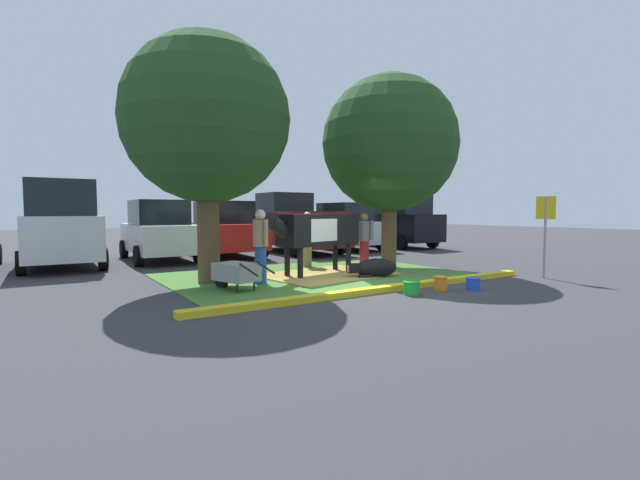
{
  "coord_description": "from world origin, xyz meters",
  "views": [
    {
      "loc": [
        -6.17,
        -7.54,
        1.64
      ],
      "look_at": [
        0.09,
        1.99,
        0.9
      ],
      "focal_mm": 24.61,
      "sensor_mm": 36.0,
      "label": 1
    }
  ],
  "objects_px": {
    "hatchback_white": "(159,231)",
    "pickup_truck_maroon": "(294,225)",
    "sedan_silver": "(345,227)",
    "parking_sign": "(545,221)",
    "bucket_green": "(411,288)",
    "shade_tree_right": "(390,144)",
    "cow_holstein": "(316,230)",
    "person_visitor_far": "(261,244)",
    "suv_black": "(395,220)",
    "person_handler": "(307,238)",
    "sedan_red": "(224,229)",
    "person_visitor_near": "(364,240)",
    "shade_tree_left": "(207,120)",
    "bucket_orange": "(440,283)",
    "bucket_blue": "(473,283)",
    "suv_dark_grey": "(61,224)",
    "wheelbarrow": "(235,272)",
    "calf_lying": "(375,268)"
  },
  "relations": [
    {
      "from": "shade_tree_right",
      "to": "wheelbarrow",
      "type": "xyz_separation_m",
      "value": [
        -5.27,
        -1.15,
        -3.21
      ]
    },
    {
      "from": "hatchback_white",
      "to": "pickup_truck_maroon",
      "type": "height_order",
      "value": "pickup_truck_maroon"
    },
    {
      "from": "bucket_orange",
      "to": "pickup_truck_maroon",
      "type": "relative_size",
      "value": 0.06
    },
    {
      "from": "person_handler",
      "to": "pickup_truck_maroon",
      "type": "bearing_deg",
      "value": 64.7
    },
    {
      "from": "bucket_orange",
      "to": "suv_black",
      "type": "xyz_separation_m",
      "value": [
        7.1,
        9.04,
        1.11
      ]
    },
    {
      "from": "bucket_blue",
      "to": "sedan_red",
      "type": "xyz_separation_m",
      "value": [
        -1.81,
        9.55,
        0.85
      ]
    },
    {
      "from": "hatchback_white",
      "to": "sedan_silver",
      "type": "relative_size",
      "value": 1.0
    },
    {
      "from": "shade_tree_left",
      "to": "pickup_truck_maroon",
      "type": "bearing_deg",
      "value": 45.9
    },
    {
      "from": "parking_sign",
      "to": "bucket_orange",
      "type": "xyz_separation_m",
      "value": [
        -3.47,
        0.22,
        -1.27
      ]
    },
    {
      "from": "person_handler",
      "to": "person_visitor_far",
      "type": "xyz_separation_m",
      "value": [
        -2.51,
        -2.08,
        0.03
      ]
    },
    {
      "from": "wheelbarrow",
      "to": "sedan_red",
      "type": "relative_size",
      "value": 0.36
    },
    {
      "from": "parking_sign",
      "to": "suv_black",
      "type": "xyz_separation_m",
      "value": [
        3.63,
        9.26,
        -0.15
      ]
    },
    {
      "from": "cow_holstein",
      "to": "sedan_red",
      "type": "distance_m",
      "value": 5.99
    },
    {
      "from": "cow_holstein",
      "to": "person_visitor_far",
      "type": "xyz_separation_m",
      "value": [
        -1.8,
        -0.51,
        -0.25
      ]
    },
    {
      "from": "shade_tree_right",
      "to": "person_visitor_far",
      "type": "xyz_separation_m",
      "value": [
        -4.48,
        -0.72,
        -2.68
      ]
    },
    {
      "from": "bucket_orange",
      "to": "calf_lying",
      "type": "bearing_deg",
      "value": 89.42
    },
    {
      "from": "sedan_red",
      "to": "hatchback_white",
      "type": "bearing_deg",
      "value": -175.94
    },
    {
      "from": "person_visitor_near",
      "to": "bucket_blue",
      "type": "height_order",
      "value": "person_visitor_near"
    },
    {
      "from": "bucket_orange",
      "to": "shade_tree_right",
      "type": "bearing_deg",
      "value": 63.9
    },
    {
      "from": "hatchback_white",
      "to": "suv_black",
      "type": "relative_size",
      "value": 0.96
    },
    {
      "from": "cow_holstein",
      "to": "person_visitor_far",
      "type": "relative_size",
      "value": 1.84
    },
    {
      "from": "person_visitor_near",
      "to": "bucket_green",
      "type": "height_order",
      "value": "person_visitor_near"
    },
    {
      "from": "bucket_green",
      "to": "sedan_red",
      "type": "bearing_deg",
      "value": 92.07
    },
    {
      "from": "shade_tree_right",
      "to": "person_visitor_near",
      "type": "distance_m",
      "value": 2.9
    },
    {
      "from": "parking_sign",
      "to": "person_visitor_near",
      "type": "bearing_deg",
      "value": 126.79
    },
    {
      "from": "cow_holstein",
      "to": "person_visitor_near",
      "type": "distance_m",
      "value": 1.77
    },
    {
      "from": "suv_dark_grey",
      "to": "cow_holstein",
      "type": "bearing_deg",
      "value": -46.15
    },
    {
      "from": "calf_lying",
      "to": "bucket_orange",
      "type": "bearing_deg",
      "value": -90.58
    },
    {
      "from": "bucket_green",
      "to": "parking_sign",
      "type": "bearing_deg",
      "value": -2.8
    },
    {
      "from": "suv_dark_grey",
      "to": "sedan_silver",
      "type": "relative_size",
      "value": 1.05
    },
    {
      "from": "pickup_truck_maroon",
      "to": "sedan_silver",
      "type": "bearing_deg",
      "value": -1.56
    },
    {
      "from": "cow_holstein",
      "to": "suv_dark_grey",
      "type": "relative_size",
      "value": 0.67
    },
    {
      "from": "person_handler",
      "to": "bucket_orange",
      "type": "height_order",
      "value": "person_handler"
    },
    {
      "from": "shade_tree_left",
      "to": "bucket_orange",
      "type": "xyz_separation_m",
      "value": [
        3.69,
        -3.59,
        -3.53
      ]
    },
    {
      "from": "sedan_silver",
      "to": "shade_tree_right",
      "type": "bearing_deg",
      "value": -114.74
    },
    {
      "from": "bucket_blue",
      "to": "sedan_silver",
      "type": "relative_size",
      "value": 0.07
    },
    {
      "from": "person_visitor_far",
      "to": "bucket_blue",
      "type": "bearing_deg",
      "value": -41.75
    },
    {
      "from": "sedan_red",
      "to": "person_handler",
      "type": "bearing_deg",
      "value": -78.56
    },
    {
      "from": "shade_tree_right",
      "to": "wheelbarrow",
      "type": "relative_size",
      "value": 3.46
    },
    {
      "from": "wheelbarrow",
      "to": "person_visitor_near",
      "type": "bearing_deg",
      "value": 14.62
    },
    {
      "from": "shade_tree_right",
      "to": "shade_tree_left",
      "type": "bearing_deg",
      "value": 178.54
    },
    {
      "from": "parking_sign",
      "to": "bucket_blue",
      "type": "xyz_separation_m",
      "value": [
        -2.84,
        -0.1,
        -1.28
      ]
    },
    {
      "from": "hatchback_white",
      "to": "sedan_silver",
      "type": "bearing_deg",
      "value": 1.11
    },
    {
      "from": "person_visitor_far",
      "to": "bucket_green",
      "type": "bearing_deg",
      "value": -54.64
    },
    {
      "from": "sedan_red",
      "to": "bucket_blue",
      "type": "bearing_deg",
      "value": -79.27
    },
    {
      "from": "cow_holstein",
      "to": "bucket_blue",
      "type": "relative_size",
      "value": 10.05
    },
    {
      "from": "bucket_green",
      "to": "person_visitor_near",
      "type": "bearing_deg",
      "value": 65.2
    },
    {
      "from": "sedan_silver",
      "to": "person_visitor_far",
      "type": "bearing_deg",
      "value": -137.77
    },
    {
      "from": "parking_sign",
      "to": "bucket_green",
      "type": "xyz_separation_m",
      "value": [
        -4.32,
        0.21,
        -1.28
      ]
    },
    {
      "from": "shade_tree_right",
      "to": "sedan_silver",
      "type": "distance_m",
      "value": 6.86
    }
  ]
}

